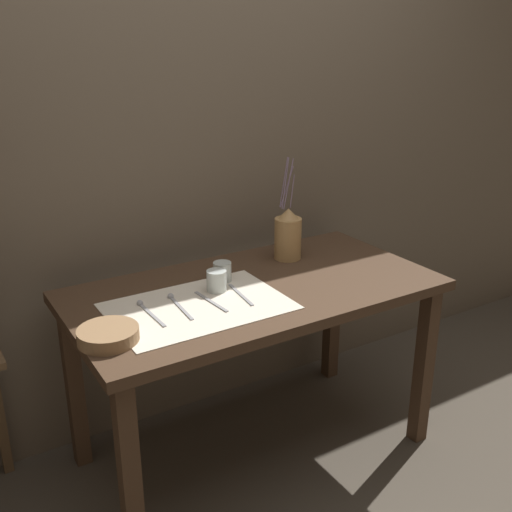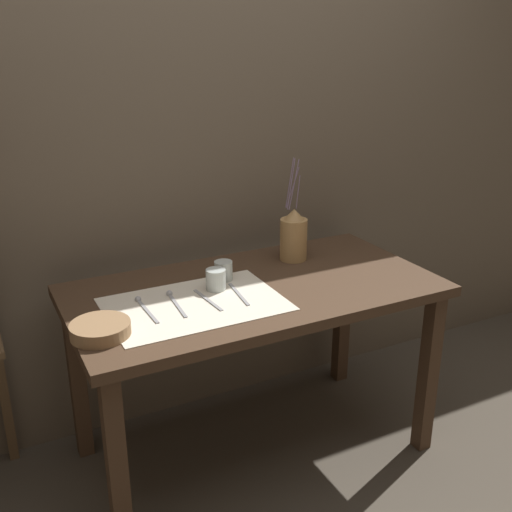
# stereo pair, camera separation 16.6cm
# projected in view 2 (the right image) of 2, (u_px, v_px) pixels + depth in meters

# --- Properties ---
(ground_plane) EXTENTS (12.00, 12.00, 0.00)m
(ground_plane) POSITION_uv_depth(u_px,v_px,m) (254.00, 448.00, 2.54)
(ground_plane) COLOR #473F35
(stone_wall_back) EXTENTS (7.00, 0.06, 2.40)m
(stone_wall_back) POSITION_uv_depth(u_px,v_px,m) (203.00, 148.00, 2.52)
(stone_wall_back) COLOR brown
(stone_wall_back) RESTS_ON ground_plane
(wooden_table) EXTENTS (1.40, 0.73, 0.75)m
(wooden_table) POSITION_uv_depth(u_px,v_px,m) (254.00, 308.00, 2.31)
(wooden_table) COLOR #422D1E
(wooden_table) RESTS_ON ground_plane
(linen_cloth) EXTENTS (0.62, 0.42, 0.00)m
(linen_cloth) POSITION_uv_depth(u_px,v_px,m) (195.00, 304.00, 2.12)
(linen_cloth) COLOR beige
(linen_cloth) RESTS_ON wooden_table
(pitcher_with_flowers) EXTENTS (0.11, 0.11, 0.44)m
(pitcher_with_flowers) POSITION_uv_depth(u_px,v_px,m) (294.00, 236.00, 2.51)
(pitcher_with_flowers) COLOR #A87F4C
(pitcher_with_flowers) RESTS_ON wooden_table
(wooden_bowl) EXTENTS (0.19, 0.19, 0.04)m
(wooden_bowl) POSITION_uv_depth(u_px,v_px,m) (100.00, 329.00, 1.89)
(wooden_bowl) COLOR #8E6B47
(wooden_bowl) RESTS_ON wooden_table
(glass_tumbler_near) EXTENTS (0.07, 0.07, 0.08)m
(glass_tumbler_near) POSITION_uv_depth(u_px,v_px,m) (216.00, 279.00, 2.22)
(glass_tumbler_near) COLOR #B7C1BC
(glass_tumbler_near) RESTS_ON wooden_table
(glass_tumbler_far) EXTENTS (0.07, 0.07, 0.08)m
(glass_tumbler_far) POSITION_uv_depth(u_px,v_px,m) (223.00, 271.00, 2.31)
(glass_tumbler_far) COLOR #B7C1BC
(glass_tumbler_far) RESTS_ON wooden_table
(spoon_inner) EXTENTS (0.02, 0.22, 0.02)m
(spoon_inner) POSITION_uv_depth(u_px,v_px,m) (142.00, 304.00, 2.10)
(spoon_inner) COLOR #939399
(spoon_inner) RESTS_ON wooden_table
(spoon_outer) EXTENTS (0.03, 0.22, 0.02)m
(spoon_outer) POSITION_uv_depth(u_px,v_px,m) (173.00, 298.00, 2.15)
(spoon_outer) COLOR #939399
(spoon_outer) RESTS_ON wooden_table
(fork_inner) EXTENTS (0.03, 0.21, 0.00)m
(fork_inner) POSITION_uv_depth(u_px,v_px,m) (208.00, 300.00, 2.14)
(fork_inner) COLOR #939399
(fork_inner) RESTS_ON wooden_table
(fork_outer) EXTENTS (0.04, 0.21, 0.00)m
(fork_outer) POSITION_uv_depth(u_px,v_px,m) (239.00, 294.00, 2.19)
(fork_outer) COLOR #939399
(fork_outer) RESTS_ON wooden_table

